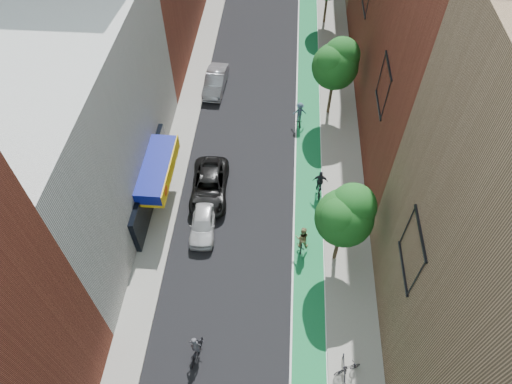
% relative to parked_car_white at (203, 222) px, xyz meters
% --- Properties ---
extents(bike_lane, '(2.00, 68.00, 0.01)m').
position_rel_parked_car_white_xyz_m(bike_lane, '(7.00, 14.25, -0.68)').
color(bike_lane, '#12682F').
rests_on(bike_lane, ground).
extents(sidewalk_left, '(2.00, 68.00, 0.15)m').
position_rel_parked_car_white_xyz_m(sidewalk_left, '(-3.00, 14.25, -0.61)').
color(sidewalk_left, gray).
rests_on(sidewalk_left, ground).
extents(sidewalk_right, '(3.00, 68.00, 0.15)m').
position_rel_parked_car_white_xyz_m(sidewalk_right, '(9.50, 14.25, -0.61)').
color(sidewalk_right, gray).
rests_on(sidewalk_right, ground).
extents(building_left_white, '(8.00, 20.00, 12.00)m').
position_rel_parked_car_white_xyz_m(building_left_white, '(-8.00, 2.25, 5.31)').
color(building_left_white, silver).
rests_on(building_left_white, ground).
extents(tree_near, '(3.40, 3.36, 6.42)m').
position_rel_parked_car_white_xyz_m(tree_near, '(8.65, -1.73, 3.97)').
color(tree_near, '#332619').
rests_on(tree_near, ground).
extents(tree_mid, '(3.55, 3.53, 6.74)m').
position_rel_parked_car_white_xyz_m(tree_mid, '(8.65, 12.27, 4.20)').
color(tree_mid, '#332619').
rests_on(tree_mid, ground).
extents(parked_car_white, '(1.80, 4.10, 1.37)m').
position_rel_parked_car_white_xyz_m(parked_car_white, '(0.00, 0.00, 0.00)').
color(parked_car_white, silver).
rests_on(parked_car_white, ground).
extents(parked_car_black, '(2.76, 5.51, 1.50)m').
position_rel_parked_car_white_xyz_m(parked_car_black, '(0.00, 3.03, 0.06)').
color(parked_car_black, black).
rests_on(parked_car_black, ground).
extents(parked_car_silver, '(1.87, 4.69, 1.52)m').
position_rel_parked_car_white_xyz_m(parked_car_silver, '(-1.08, 14.87, 0.07)').
color(parked_car_silver, '#92949A').
rests_on(parked_car_silver, ground).
extents(cyclist_lead, '(0.96, 1.87, 2.00)m').
position_rel_parked_car_white_xyz_m(cyclist_lead, '(0.84, -8.45, -0.02)').
color(cyclist_lead, black).
rests_on(cyclist_lead, ground).
extents(cyclist_lane_near, '(0.92, 1.54, 2.17)m').
position_rel_parked_car_white_xyz_m(cyclist_lane_near, '(6.48, -1.17, 0.29)').
color(cyclist_lane_near, black).
rests_on(cyclist_lane_near, ground).
extents(cyclist_lane_mid, '(1.05, 1.70, 2.11)m').
position_rel_parked_car_white_xyz_m(cyclist_lane_mid, '(7.70, 3.62, 0.13)').
color(cyclist_lane_mid, black).
rests_on(cyclist_lane_mid, ground).
extents(cyclist_lane_far, '(1.16, 1.64, 2.01)m').
position_rel_parked_car_white_xyz_m(cyclist_lane_far, '(6.20, 10.86, 0.22)').
color(cyclist_lane_far, black).
rests_on(cyclist_lane_far, ground).
extents(parked_bike_mid, '(1.61, 1.04, 0.94)m').
position_rel_parked_car_white_xyz_m(parked_bike_mid, '(8.97, -8.84, -0.07)').
color(parked_bike_mid, black).
rests_on(parked_bike_mid, sidewalk_right).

